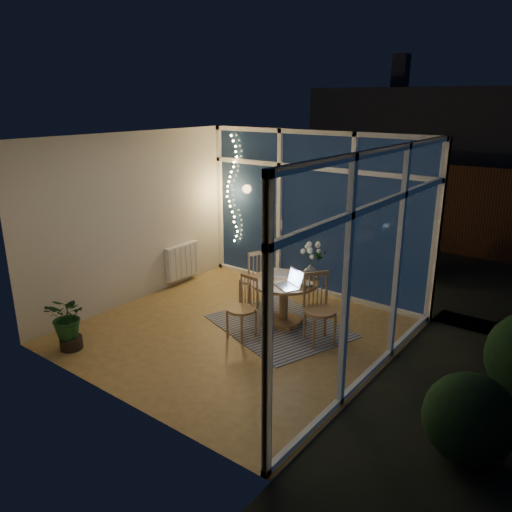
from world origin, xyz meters
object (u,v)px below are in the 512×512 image
(chair_front, at_px, (241,308))
(potted_plant, at_px, (69,321))
(chair_right, at_px, (320,309))
(laptop, at_px, (287,278))
(flower_vase, at_px, (311,271))
(chair_left, at_px, (253,278))
(dining_table, at_px, (284,302))

(chair_front, height_order, potted_plant, chair_front)
(chair_right, distance_m, laptop, 0.60)
(laptop, relative_size, potted_plant, 0.45)
(flower_vase, bearing_deg, chair_front, -115.32)
(chair_left, xyz_separation_m, laptop, (0.87, -0.40, 0.30))
(potted_plant, bearing_deg, chair_front, 45.46)
(chair_front, bearing_deg, laptop, 56.68)
(dining_table, xyz_separation_m, chair_right, (0.69, -0.19, 0.14))
(chair_front, bearing_deg, potted_plant, -128.77)
(chair_left, height_order, chair_right, chair_left)
(chair_right, bearing_deg, chair_left, 109.70)
(chair_front, relative_size, laptop, 2.49)
(laptop, bearing_deg, potted_plant, -106.83)
(chair_front, distance_m, flower_vase, 1.13)
(dining_table, relative_size, chair_left, 1.01)
(chair_right, height_order, flower_vase, chair_right)
(chair_left, bearing_deg, flower_vase, 120.67)
(dining_table, height_order, chair_front, chair_front)
(flower_vase, distance_m, potted_plant, 3.25)
(chair_left, distance_m, potted_plant, 2.66)
(flower_vase, bearing_deg, chair_right, -47.27)
(chair_right, height_order, chair_front, chair_right)
(chair_left, relative_size, potted_plant, 1.27)
(laptop, distance_m, potted_plant, 2.84)
(chair_left, bearing_deg, chair_right, 99.46)
(chair_right, bearing_deg, dining_table, 110.18)
(dining_table, bearing_deg, laptop, -47.07)
(chair_front, relative_size, flower_vase, 4.07)
(chair_front, xyz_separation_m, laptop, (0.39, 0.49, 0.36))
(dining_table, xyz_separation_m, potted_plant, (-1.75, -2.25, 0.05))
(chair_left, relative_size, chair_front, 1.13)
(chair_front, distance_m, potted_plant, 2.19)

